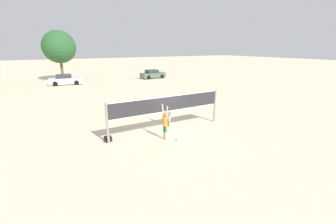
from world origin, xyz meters
name	(u,v)px	position (x,y,z in m)	size (l,w,h in m)	color
ground_plane	(168,131)	(0.00, 0.00, 0.00)	(200.00, 200.00, 0.00)	beige
volleyball_net	(168,107)	(0.00, 0.00, 1.60)	(7.89, 0.14, 2.31)	gray
player_spiker	(165,122)	(-0.85, -1.11, 1.10)	(0.28, 0.70, 2.09)	beige
player_blocker	(169,110)	(0.48, 0.72, 1.15)	(0.28, 0.71, 2.17)	tan
volleyball	(178,139)	(-0.31, -1.67, 0.11)	(0.21, 0.21, 0.21)	white
gear_bag	(108,139)	(-3.83, 0.30, 0.14)	(0.40, 0.35, 0.28)	black
parked_car_near	(153,74)	(10.34, 23.32, 0.66)	(4.29, 2.07, 1.46)	#4C6B4C
parked_car_mid	(66,80)	(-3.51, 23.39, 0.67)	(4.65, 2.39, 1.48)	silver
tree_left_cluster	(59,47)	(-3.46, 27.62, 5.22)	(4.94, 4.94, 7.70)	brown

